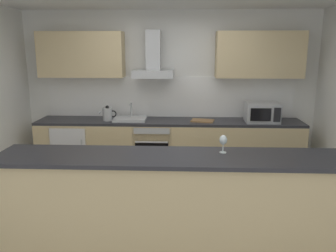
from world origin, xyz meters
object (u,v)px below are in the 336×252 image
kettle (108,114)px  chopping_board (202,121)px  microwave (262,112)px  sink (130,118)px  oven (153,147)px  range_hood (153,63)px  wine_glass (223,141)px  refrigerator (74,149)px

kettle → chopping_board: (1.48, 0.01, -0.09)m
microwave → kettle: bearing=-179.9°
sink → oven: bearing=-1.7°
sink → range_hood: 0.94m
oven → wine_glass: 2.23m
microwave → range_hood: (-1.68, 0.16, 0.74)m
range_hood → chopping_board: bearing=-11.2°
range_hood → chopping_board: size_ratio=2.12×
microwave → chopping_board: bearing=179.7°
refrigerator → microwave: bearing=-0.5°
refrigerator → microwave: size_ratio=1.70×
refrigerator → wine_glass: size_ratio=4.78×
microwave → sink: size_ratio=1.00×
oven → sink: 0.59m
oven → chopping_board: 0.89m
oven → kettle: bearing=-177.3°
chopping_board → sink: bearing=178.2°
wine_glass → chopping_board: size_ratio=0.52×
microwave → kettle: size_ratio=1.73×
range_hood → refrigerator: bearing=-174.1°
chopping_board → microwave: bearing=-0.3°
kettle → chopping_board: size_ratio=0.85×
kettle → range_hood: bearing=12.9°
refrigerator → chopping_board: size_ratio=2.50×
refrigerator → chopping_board: (2.06, -0.02, 0.49)m
kettle → sink: bearing=7.3°
oven → sink: sink is taller
microwave → kettle: 2.39m
microwave → range_hood: 1.84m
oven → range_hood: (0.00, 0.13, 1.33)m
range_hood → wine_glass: range_hood is taller
sink → wine_glass: wine_glass is taller
chopping_board → wine_glass: bearing=-87.2°
microwave → wine_glass: 2.09m
kettle → wine_glass: (1.58, -1.92, 0.12)m
refrigerator → kettle: (0.57, -0.03, 0.58)m
chopping_board → kettle: bearing=-179.6°
oven → microwave: (1.68, -0.03, 0.59)m
kettle → oven: bearing=2.7°
microwave → chopping_board: (-0.91, 0.00, -0.14)m
oven → range_hood: size_ratio=1.11×
sink → microwave: bearing=-1.1°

